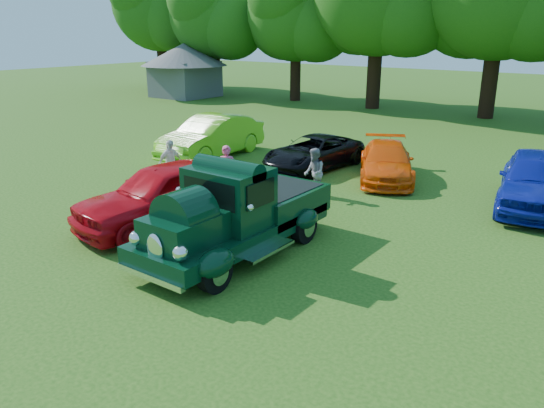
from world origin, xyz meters
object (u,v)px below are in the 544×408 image
Objects in this scene: back_car_blue at (537,180)px; gazebo at (184,64)px; back_car_black at (314,152)px; spectator_white at (170,163)px; back_car_orange at (386,162)px; spectator_grey at (314,173)px; red_convertible at (166,194)px; back_car_lime at (212,137)px; spectator_pink at (227,172)px; hero_pickup at (237,215)px.

back_car_blue is 29.92m from gazebo.
back_car_black is 5.36m from spectator_white.
spectator_grey is (-0.92, -3.13, 0.14)m from back_car_orange.
spectator_white is (-2.59, 2.56, -0.07)m from red_convertible.
red_convertible is 7.77m from back_car_lime.
back_car_blue is (7.42, 7.21, -0.01)m from red_convertible.
back_car_lime reaches higher than spectator_white.
gazebo reaches higher than back_car_black.
spectator_grey is at bearing -36.14° from gazebo.
spectator_pink is at bearing -149.12° from back_car_orange.
back_car_black is at bearing 109.90° from hero_pickup.
spectator_grey is (1.86, -2.92, 0.15)m from back_car_black.
back_car_blue is at bearing -30.57° from back_car_orange.
red_convertible is at bearing -146.19° from back_car_blue.
spectator_grey is (1.76, 4.38, -0.09)m from red_convertible.
back_car_lime is at bearing 32.86° from spectator_white.
back_car_blue is 3.03× the size of spectator_pink.
back_car_black is 2.71× the size of spectator_pink.
back_car_lime is at bearing -151.60° from spectator_grey.
back_car_lime is 4.36m from back_car_black.
spectator_pink is at bearing -45.95° from back_car_lime.
red_convertible is 28.02m from gazebo.
back_car_black is at bearing 169.48° from spectator_grey.
red_convertible reaches higher than back_car_blue.
gazebo is at bearing 151.94° from back_car_black.
gazebo is at bearing 108.11° from spectator_pink.
spectator_white reaches higher than spectator_grey.
back_car_blue reaches higher than back_car_orange.
red_convertible is at bearing -59.49° from back_car_lime.
spectator_grey is at bearing -163.74° from back_car_blue.
hero_pickup is 2.67m from red_convertible.
back_car_lime is 1.16× the size of back_car_black.
spectator_white is 0.24× the size of gazebo.
back_car_orange is 4.75m from back_car_blue.
back_car_black is at bearing 169.02° from back_car_blue.
back_car_orange is at bearing 89.81° from hero_pickup.
red_convertible is (-2.66, 0.30, -0.05)m from hero_pickup.
gazebo reaches higher than red_convertible.
hero_pickup is at bearing -75.89° from spectator_pink.
hero_pickup reaches higher than back_car_blue.
back_car_black is 1.02× the size of back_car_orange.
hero_pickup is at bearing -42.34° from gazebo.
back_car_blue is (4.76, 7.52, -0.07)m from hero_pickup.
gazebo is (-19.28, 17.23, 1.61)m from spectator_pink.
gazebo reaches higher than back_car_blue.
red_convertible is 10.35m from back_car_blue.
back_car_lime is 1.03× the size of back_car_blue.
gazebo is (-19.50, 12.68, 1.80)m from back_car_black.
back_car_orange is 0.88× the size of back_car_blue.
back_car_black is at bearing 100.88° from red_convertible.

